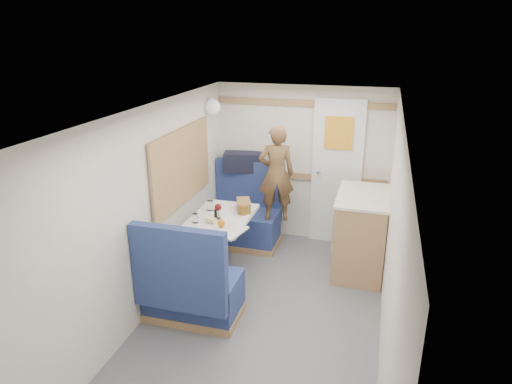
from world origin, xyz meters
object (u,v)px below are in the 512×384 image
(duffel_bag, at_px, (243,162))
(salt_grinder, at_px, (219,214))
(bench_near, at_px, (191,291))
(tumbler_left, at_px, (195,218))
(tray, at_px, (229,231))
(pepper_grinder, at_px, (216,213))
(dinette_table, at_px, (221,229))
(bread_loaf, at_px, (244,205))
(orange_fruit, at_px, (221,223))
(cheese_block, at_px, (211,220))
(beer_glass, at_px, (243,210))
(wine_glass, at_px, (218,208))
(person, at_px, (276,174))
(tumbler_mid, at_px, (210,205))
(galley_counter, at_px, (360,232))
(bench_far, at_px, (245,221))
(dome_light, at_px, (212,107))

(duffel_bag, bearing_deg, salt_grinder, -96.82)
(bench_near, xyz_separation_m, tumbler_left, (-0.20, 0.63, 0.47))
(tray, relative_size, pepper_grinder, 4.10)
(dinette_table, relative_size, bread_loaf, 3.43)
(duffel_bag, distance_m, orange_fruit, 1.46)
(cheese_block, distance_m, beer_glass, 0.40)
(bench_near, relative_size, cheese_block, 10.08)
(dinette_table, bearing_deg, wine_glass, -92.90)
(person, distance_m, wine_glass, 0.91)
(tray, bearing_deg, tumbler_mid, 128.24)
(galley_counter, bearing_deg, duffel_bag, 159.85)
(orange_fruit, bearing_deg, pepper_grinder, 121.26)
(pepper_grinder, xyz_separation_m, salt_grinder, (0.04, -0.00, 0.00))
(tray, height_order, tumbler_mid, tumbler_mid)
(orange_fruit, bearing_deg, dinette_table, 110.91)
(person, height_order, bread_loaf, person)
(salt_grinder, height_order, bread_loaf, bread_loaf)
(galley_counter, height_order, cheese_block, galley_counter)
(person, bearing_deg, bench_far, -35.96)
(bench_near, relative_size, duffel_bag, 2.12)
(cheese_block, height_order, salt_grinder, salt_grinder)
(dome_light, distance_m, orange_fruit, 1.59)
(tray, relative_size, tumbler_left, 3.47)
(bench_far, xyz_separation_m, galley_counter, (1.47, -0.31, 0.17))
(dinette_table, distance_m, dome_light, 1.51)
(bench_far, xyz_separation_m, dome_light, (-0.39, -0.01, 1.45))
(orange_fruit, xyz_separation_m, tumbler_left, (-0.31, 0.06, -0.01))
(dome_light, bearing_deg, tray, -63.40)
(beer_glass, bearing_deg, person, 69.77)
(dome_light, bearing_deg, dinette_table, -65.35)
(pepper_grinder, bearing_deg, salt_grinder, -2.27)
(tumbler_mid, bearing_deg, tumbler_left, -94.12)
(bench_far, bearing_deg, dinette_table, -90.00)
(bench_far, height_order, bench_near, same)
(dinette_table, relative_size, orange_fruit, 11.87)
(orange_fruit, xyz_separation_m, beer_glass, (0.11, 0.41, -0.00))
(dinette_table, bearing_deg, dome_light, 114.65)
(bench_near, height_order, tumbler_left, bench_near)
(tumbler_left, height_order, salt_grinder, tumbler_left)
(dinette_table, height_order, wine_glass, wine_glass)
(bench_near, xyz_separation_m, dome_light, (-0.39, 1.71, 1.45))
(bench_near, bearing_deg, salt_grinder, 90.21)
(tumbler_mid, bearing_deg, dome_light, 106.95)
(tray, bearing_deg, galley_counter, 36.14)
(tumbler_mid, height_order, pepper_grinder, tumbler_mid)
(person, height_order, tumbler_left, person)
(beer_glass, bearing_deg, orange_fruit, -105.12)
(bench_near, distance_m, salt_grinder, 0.95)
(tray, xyz_separation_m, tumbler_left, (-0.41, 0.13, 0.04))
(cheese_block, distance_m, tumbler_mid, 0.36)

